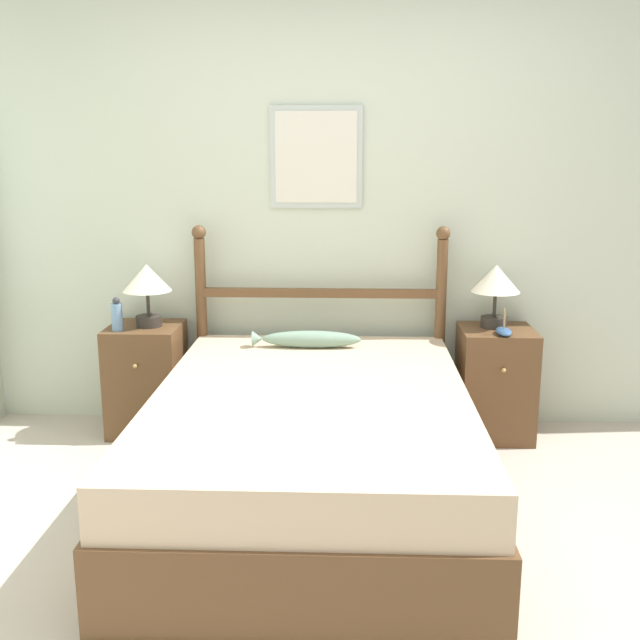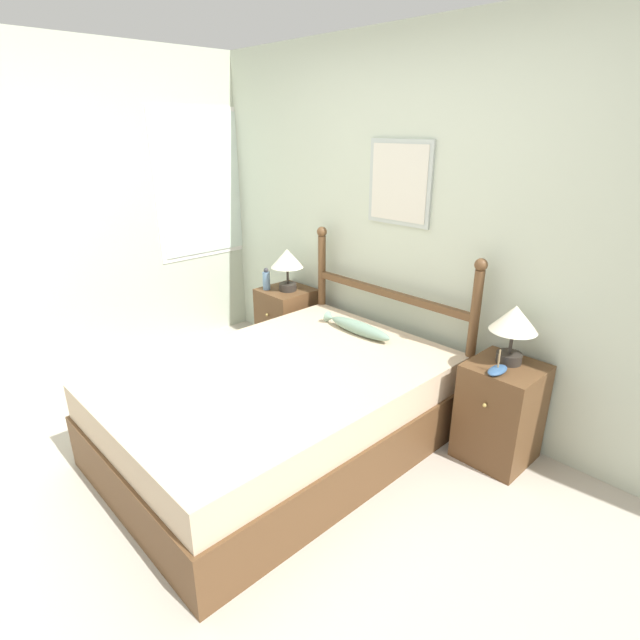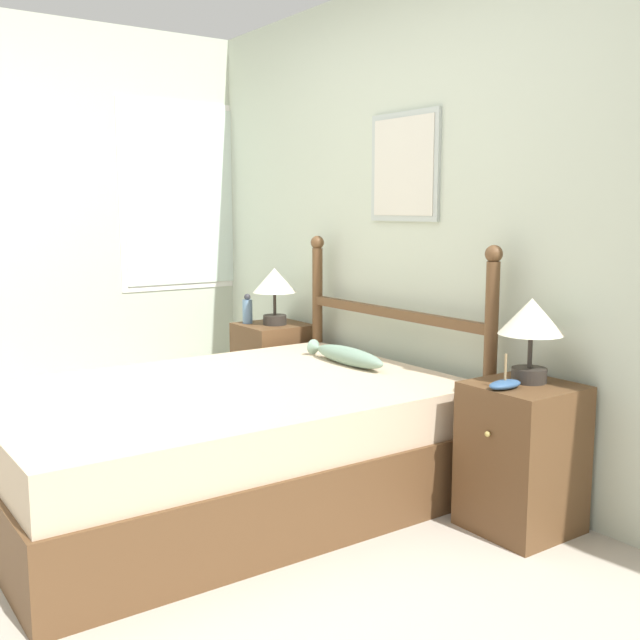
% 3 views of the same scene
% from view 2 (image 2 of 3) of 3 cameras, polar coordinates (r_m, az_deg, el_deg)
% --- Properties ---
extents(ground_plane, '(16.00, 16.00, 0.00)m').
position_cam_2_polar(ground_plane, '(3.01, -11.60, -19.23)').
color(ground_plane, '#B7AD9E').
extents(wall_back, '(6.40, 0.08, 2.55)m').
position_cam_2_polar(wall_back, '(3.55, 11.22, 10.27)').
color(wall_back, beige).
rests_on(wall_back, ground_plane).
extents(wall_left, '(0.08, 6.40, 2.55)m').
position_cam_2_polar(wall_left, '(4.35, -28.09, 10.21)').
color(wall_left, beige).
rests_on(wall_left, ground_plane).
extents(bed, '(1.45, 2.10, 0.55)m').
position_cam_2_polar(bed, '(3.20, -4.42, -10.07)').
color(bed, brown).
rests_on(bed, ground_plane).
extents(headboard, '(1.47, 0.08, 1.19)m').
position_cam_2_polar(headboard, '(3.69, 7.70, 0.99)').
color(headboard, brown).
rests_on(headboard, ground_plane).
extents(nightstand_left, '(0.41, 0.43, 0.63)m').
position_cam_2_polar(nightstand_left, '(4.38, -3.80, -0.40)').
color(nightstand_left, brown).
rests_on(nightstand_left, ground_plane).
extents(nightstand_right, '(0.41, 0.43, 0.63)m').
position_cam_2_polar(nightstand_right, '(3.26, 19.88, -9.88)').
color(nightstand_right, brown).
rests_on(nightstand_right, ground_plane).
extents(table_lamp_left, '(0.27, 0.27, 0.36)m').
position_cam_2_polar(table_lamp_left, '(4.18, -3.77, 6.71)').
color(table_lamp_left, '#2D2823').
rests_on(table_lamp_left, nightstand_left).
extents(table_lamp_right, '(0.27, 0.27, 0.36)m').
position_cam_2_polar(table_lamp_right, '(3.06, 21.31, -0.28)').
color(table_lamp_right, '#2D2823').
rests_on(table_lamp_right, nightstand_right).
extents(bottle, '(0.06, 0.06, 0.19)m').
position_cam_2_polar(bottle, '(4.27, -6.15, 4.60)').
color(bottle, '#668CB2').
rests_on(bottle, nightstand_left).
extents(model_boat, '(0.08, 0.16, 0.14)m').
position_cam_2_polar(model_boat, '(3.00, 19.62, -5.40)').
color(model_boat, '#335684').
rests_on(model_boat, nightstand_right).
extents(fish_pillow, '(0.60, 0.11, 0.09)m').
position_cam_2_polar(fish_pillow, '(3.56, 4.29, -0.84)').
color(fish_pillow, gray).
rests_on(fish_pillow, bed).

